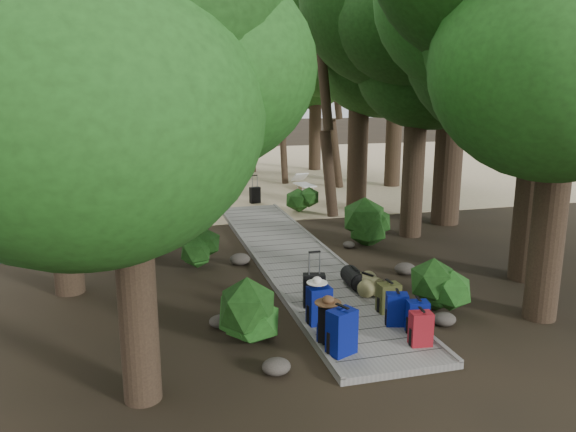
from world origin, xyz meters
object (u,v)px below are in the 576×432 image
object	(u,v)px
duffel_right_black	(354,278)
kayak	(146,189)
backpack_left_c	(319,303)
backpack_right_c	(397,308)
backpack_right_a	(421,327)
backpack_right_b	(417,315)
backpack_left_b	(330,322)
suitcase_on_boardwalk	(314,290)
backpack_left_a	(342,329)
duffel_right_khaki	(367,284)
backpack_right_d	(389,296)
sun_lounger	(305,182)
lone_suitcase_on_sand	(255,195)

from	to	relation	value
duffel_right_black	kayak	distance (m)	13.13
backpack_left_c	backpack_right_c	bearing A→B (deg)	-21.57
backpack_right_a	backpack_right_b	size ratio (longest dim) A/B	0.98
backpack_left_b	backpack_right_a	world-z (taller)	backpack_left_b
suitcase_on_boardwalk	backpack_right_b	bearing A→B (deg)	-36.90
backpack_left_a	backpack_right_b	distance (m)	1.55
backpack_left_b	backpack_left_a	bearing A→B (deg)	-66.17
duffel_right_khaki	kayak	bearing A→B (deg)	80.41
suitcase_on_boardwalk	backpack_right_d	bearing A→B (deg)	-12.37
backpack_right_d	duffel_right_black	bearing A→B (deg)	93.70
backpack_right_c	backpack_right_d	distance (m)	0.59
backpack_left_a	backpack_left_c	size ratio (longest dim) A/B	1.08
duffel_right_khaki	kayak	distance (m)	13.54
duffel_right_black	backpack_right_d	bearing A→B (deg)	-83.51
backpack_right_a	duffel_right_black	size ratio (longest dim) A/B	1.02
backpack_right_b	backpack_left_a	bearing A→B (deg)	-156.14
backpack_left_c	backpack_right_d	bearing A→B (deg)	2.91
backpack_right_d	duffel_right_khaki	bearing A→B (deg)	88.69
backpack_left_a	kayak	world-z (taller)	backpack_left_a
backpack_left_a	backpack_left_b	world-z (taller)	backpack_left_a
duffel_right_khaki	suitcase_on_boardwalk	size ratio (longest dim) A/B	0.89
duffel_right_khaki	suitcase_on_boardwalk	world-z (taller)	suitcase_on_boardwalk
backpack_right_a	duffel_right_khaki	distance (m)	2.41
backpack_right_b	duffel_right_khaki	world-z (taller)	backpack_right_b
backpack_left_b	duffel_right_black	world-z (taller)	backpack_left_b
duffel_right_khaki	sun_lounger	size ratio (longest dim) A/B	0.31
backpack_left_b	sun_lounger	bearing A→B (deg)	92.48
backpack_right_c	backpack_left_c	bearing A→B (deg)	179.34
kayak	backpack_left_b	bearing A→B (deg)	-86.35
backpack_right_c	duffel_right_khaki	bearing A→B (deg)	102.69
backpack_left_c	duffel_right_black	xyz separation A→B (m)	(1.29, 1.56, -0.18)
duffel_right_khaki	sun_lounger	world-z (taller)	sun_lounger
backpack_left_a	duffel_right_khaki	size ratio (longest dim) A/B	1.42
backpack_right_a	suitcase_on_boardwalk	xyz separation A→B (m)	(-1.17, 2.01, 0.01)
duffel_right_khaki	kayak	world-z (taller)	duffel_right_khaki
backpack_left_b	backpack_right_c	world-z (taller)	backpack_left_b
backpack_right_b	duffel_right_black	world-z (taller)	backpack_right_b
sun_lounger	duffel_right_khaki	bearing A→B (deg)	-108.48
backpack_left_b	backpack_right_a	bearing A→B (deg)	-1.77
backpack_right_c	backpack_right_d	size ratio (longest dim) A/B	1.05
backpack_left_a	lone_suitcase_on_sand	size ratio (longest dim) A/B	1.37
duffel_right_khaki	duffel_right_black	distance (m)	0.41
backpack_right_c	suitcase_on_boardwalk	size ratio (longest dim) A/B	0.99
backpack_left_c	backpack_right_b	bearing A→B (deg)	-32.79
backpack_right_a	backpack_right_c	xyz separation A→B (m)	(-0.02, 0.83, 0.01)
backpack_right_b	kayak	bearing A→B (deg)	115.68
backpack_left_c	lone_suitcase_on_sand	world-z (taller)	backpack_left_c
backpack_right_c	sun_lounger	distance (m)	13.94
backpack_right_b	lone_suitcase_on_sand	bearing A→B (deg)	101.65
backpack_left_a	lone_suitcase_on_sand	world-z (taller)	backpack_left_a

